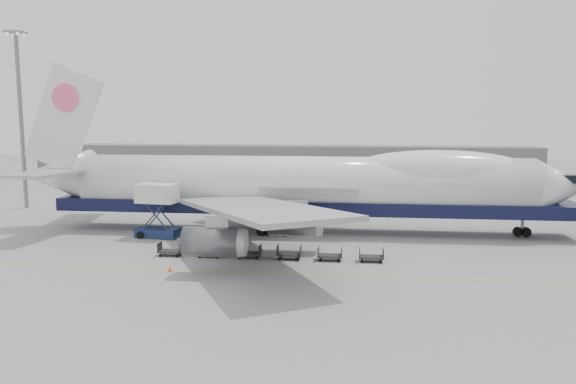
# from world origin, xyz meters

# --- Properties ---
(ground) EXTENTS (260.00, 260.00, 0.00)m
(ground) POSITION_xyz_m (0.00, 0.00, 0.00)
(ground) COLOR gray
(ground) RESTS_ON ground
(apron_line) EXTENTS (60.00, 0.15, 0.01)m
(apron_line) POSITION_xyz_m (0.00, -6.00, 0.01)
(apron_line) COLOR gold
(apron_line) RESTS_ON ground
(hangar) EXTENTS (110.00, 8.00, 7.00)m
(hangar) POSITION_xyz_m (-10.00, 70.00, 3.50)
(hangar) COLOR slate
(hangar) RESTS_ON ground
(floodlight_mast) EXTENTS (2.40, 2.40, 25.43)m
(floodlight_mast) POSITION_xyz_m (-42.00, 24.00, 14.27)
(floodlight_mast) COLOR slate
(floodlight_mast) RESTS_ON ground
(airliner) EXTENTS (67.00, 55.30, 19.98)m
(airliner) POSITION_xyz_m (0.64, 12.00, 5.62)
(airliner) COLOR white
(airliner) RESTS_ON ground
(catering_truck) EXTENTS (5.00, 3.71, 6.05)m
(catering_truck) POSITION_xyz_m (-15.75, 6.95, 3.43)
(catering_truck) COLOR #1A274E
(catering_truck) RESTS_ON ground
(traffic_cone) EXTENTS (0.38, 0.38, 0.56)m
(traffic_cone) POSITION_xyz_m (-9.93, -6.55, 0.26)
(traffic_cone) COLOR #FF630D
(traffic_cone) RESTS_ON ground
(dolly_0) EXTENTS (2.30, 1.35, 1.30)m
(dolly_0) POSITION_xyz_m (-11.68, -1.00, 0.53)
(dolly_0) COLOR #2D2D30
(dolly_0) RESTS_ON ground
(dolly_1) EXTENTS (2.30, 1.35, 1.30)m
(dolly_1) POSITION_xyz_m (-7.79, -1.00, 0.53)
(dolly_1) COLOR #2D2D30
(dolly_1) RESTS_ON ground
(dolly_2) EXTENTS (2.30, 1.35, 1.30)m
(dolly_2) POSITION_xyz_m (-3.91, -1.00, 0.53)
(dolly_2) COLOR #2D2D30
(dolly_2) RESTS_ON ground
(dolly_3) EXTENTS (2.30, 1.35, 1.30)m
(dolly_3) POSITION_xyz_m (-0.02, -1.00, 0.53)
(dolly_3) COLOR #2D2D30
(dolly_3) RESTS_ON ground
(dolly_4) EXTENTS (2.30, 1.35, 1.30)m
(dolly_4) POSITION_xyz_m (3.86, -1.00, 0.53)
(dolly_4) COLOR #2D2D30
(dolly_4) RESTS_ON ground
(dolly_5) EXTENTS (2.30, 1.35, 1.30)m
(dolly_5) POSITION_xyz_m (7.75, -1.00, 0.53)
(dolly_5) COLOR #2D2D30
(dolly_5) RESTS_ON ground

